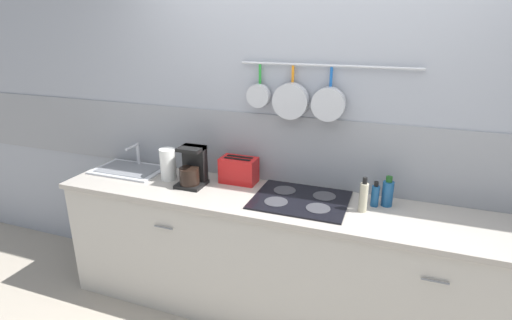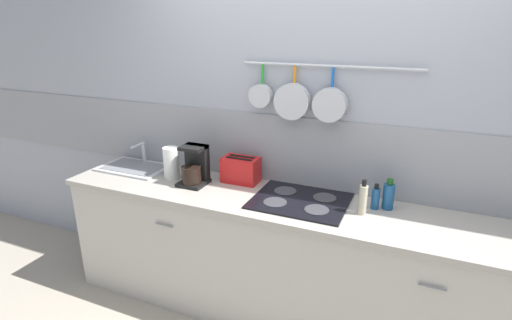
{
  "view_description": "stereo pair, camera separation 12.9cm",
  "coord_description": "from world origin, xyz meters",
  "views": [
    {
      "loc": [
        0.57,
        -2.29,
        2.02
      ],
      "look_at": [
        -0.28,
        0.0,
        1.17
      ],
      "focal_mm": 28.0,
      "sensor_mm": 36.0,
      "label": 1
    },
    {
      "loc": [
        0.69,
        -2.24,
        2.02
      ],
      "look_at": [
        -0.28,
        0.0,
        1.17
      ],
      "focal_mm": 28.0,
      "sensor_mm": 36.0,
      "label": 2
    }
  ],
  "objects": [
    {
      "name": "toaster",
      "position": [
        -0.49,
        0.19,
        1.0
      ],
      "size": [
        0.28,
        0.15,
        0.19
      ],
      "color": "red",
      "rests_on": "countertop"
    },
    {
      "name": "countertop",
      "position": [
        0.0,
        0.0,
        0.89
      ],
      "size": [
        3.39,
        0.6,
        0.03
      ],
      "color": "#A59E93",
      "rests_on": "cabinet_base"
    },
    {
      "name": "bottle_cooking_wine",
      "position": [
        0.54,
        0.16,
        1.0
      ],
      "size": [
        0.07,
        0.07,
        0.2
      ],
      "color": "navy",
      "rests_on": "countertop"
    },
    {
      "name": "bottle_olive_oil",
      "position": [
        0.41,
        0.02,
        1.01
      ],
      "size": [
        0.05,
        0.05,
        0.22
      ],
      "color": "#BFB799",
      "rests_on": "countertop"
    },
    {
      "name": "wall_back",
      "position": [
        -0.0,
        0.34,
        1.28
      ],
      "size": [
        7.2,
        0.16,
        2.6
      ],
      "color": "#999EA8",
      "rests_on": "ground_plane"
    },
    {
      "name": "paper_towel_roll",
      "position": [
        -1.0,
        0.06,
        1.03
      ],
      "size": [
        0.12,
        0.12,
        0.23
      ],
      "color": "white",
      "rests_on": "countertop"
    },
    {
      "name": "cabinet_base",
      "position": [
        0.0,
        -0.0,
        0.44
      ],
      "size": [
        3.35,
        0.57,
        0.88
      ],
      "color": "#B7B2A8",
      "rests_on": "ground_plane"
    },
    {
      "name": "bottle_sesame_oil",
      "position": [
        0.47,
        0.12,
        0.98
      ],
      "size": [
        0.05,
        0.05,
        0.17
      ],
      "color": "navy",
      "rests_on": "countertop"
    },
    {
      "name": "coffee_maker",
      "position": [
        -0.78,
        0.03,
        1.03
      ],
      "size": [
        0.19,
        0.2,
        0.28
      ],
      "color": "black",
      "rests_on": "countertop"
    },
    {
      "name": "ground_plane",
      "position": [
        0.0,
        0.0,
        0.0
      ],
      "size": [
        12.0,
        12.0,
        0.0
      ],
      "primitive_type": "plane",
      "color": "#9E9384"
    },
    {
      "name": "cooktop",
      "position": [
        0.01,
        0.04,
        0.92
      ],
      "size": [
        0.61,
        0.49,
        0.01
      ],
      "color": "black",
      "rests_on": "countertop"
    },
    {
      "name": "sink_basin",
      "position": [
        -1.39,
        0.11,
        0.93
      ],
      "size": [
        0.54,
        0.35,
        0.19
      ],
      "color": "#B7BABF",
      "rests_on": "countertop"
    }
  ]
}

